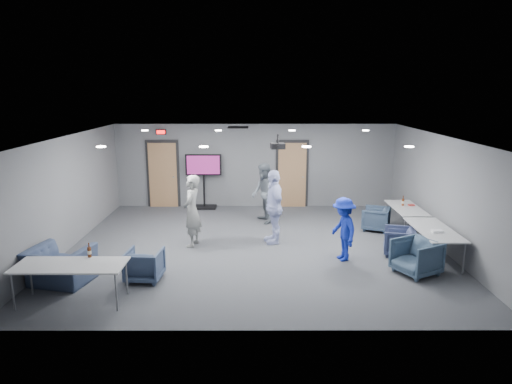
{
  "coord_description": "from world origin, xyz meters",
  "views": [
    {
      "loc": [
        0.0,
        -10.64,
        3.77
      ],
      "look_at": [
        0.02,
        0.78,
        1.2
      ],
      "focal_mm": 32.0,
      "sensor_mm": 36.0,
      "label": 1
    }
  ],
  "objects_px": {
    "chair_front_a": "(145,265)",
    "bottle_right": "(403,202)",
    "table_right_a": "(406,209)",
    "table_right_b": "(434,231)",
    "projector": "(278,146)",
    "person_b": "(264,193)",
    "table_front_left": "(70,267)",
    "tv_stand": "(204,178)",
    "chair_right_b": "(399,241)",
    "chair_front_b": "(60,266)",
    "bottle_front": "(89,252)",
    "person_d": "(343,229)",
    "chair_right_a": "(376,219)",
    "person_a": "(192,211)",
    "chair_right_c": "(416,257)",
    "person_c": "(274,207)"
  },
  "relations": [
    {
      "from": "chair_front_b",
      "to": "tv_stand",
      "type": "bearing_deg",
      "value": -97.88
    },
    {
      "from": "bottle_front",
      "to": "bottle_right",
      "type": "relative_size",
      "value": 1.02
    },
    {
      "from": "person_c",
      "to": "table_front_left",
      "type": "distance_m",
      "value": 5.03
    },
    {
      "from": "bottle_front",
      "to": "tv_stand",
      "type": "bearing_deg",
      "value": 77.46
    },
    {
      "from": "chair_front_b",
      "to": "bottle_right",
      "type": "xyz_separation_m",
      "value": [
        7.82,
        3.36,
        0.46
      ]
    },
    {
      "from": "person_d",
      "to": "table_front_left",
      "type": "bearing_deg",
      "value": -82.55
    },
    {
      "from": "chair_front_a",
      "to": "chair_front_b",
      "type": "distance_m",
      "value": 1.64
    },
    {
      "from": "projector",
      "to": "chair_front_a",
      "type": "bearing_deg",
      "value": -141.55
    },
    {
      "from": "person_d",
      "to": "chair_right_c",
      "type": "bearing_deg",
      "value": 44.64
    },
    {
      "from": "chair_front_a",
      "to": "table_right_b",
      "type": "bearing_deg",
      "value": -165.51
    },
    {
      "from": "chair_right_b",
      "to": "person_b",
      "type": "bearing_deg",
      "value": -114.86
    },
    {
      "from": "table_front_left",
      "to": "tv_stand",
      "type": "xyz_separation_m",
      "value": [
        1.65,
        6.75,
        0.31
      ]
    },
    {
      "from": "person_d",
      "to": "table_right_a",
      "type": "xyz_separation_m",
      "value": [
        2.03,
        1.88,
        -0.04
      ]
    },
    {
      "from": "chair_front_b",
      "to": "bottle_right",
      "type": "bearing_deg",
      "value": -144.15
    },
    {
      "from": "person_c",
      "to": "chair_front_b",
      "type": "bearing_deg",
      "value": -72.55
    },
    {
      "from": "table_front_left",
      "to": "tv_stand",
      "type": "bearing_deg",
      "value": 76.2
    },
    {
      "from": "chair_right_a",
      "to": "table_right_b",
      "type": "distance_m",
      "value": 2.38
    },
    {
      "from": "bottle_front",
      "to": "tv_stand",
      "type": "distance_m",
      "value": 6.54
    },
    {
      "from": "person_a",
      "to": "chair_front_b",
      "type": "height_order",
      "value": "person_a"
    },
    {
      "from": "chair_front_a",
      "to": "table_right_a",
      "type": "distance_m",
      "value": 6.93
    },
    {
      "from": "projector",
      "to": "bottle_right",
      "type": "bearing_deg",
      "value": 4.0
    },
    {
      "from": "chair_right_a",
      "to": "table_right_b",
      "type": "relative_size",
      "value": 0.37
    },
    {
      "from": "table_right_a",
      "to": "projector",
      "type": "distance_m",
      "value": 3.86
    },
    {
      "from": "projector",
      "to": "tv_stand",
      "type": "bearing_deg",
      "value": 120.57
    },
    {
      "from": "chair_front_b",
      "to": "projector",
      "type": "height_order",
      "value": "projector"
    },
    {
      "from": "person_d",
      "to": "bottle_right",
      "type": "height_order",
      "value": "person_d"
    },
    {
      "from": "chair_front_a",
      "to": "table_front_left",
      "type": "bearing_deg",
      "value": 47.59
    },
    {
      "from": "table_right_b",
      "to": "tv_stand",
      "type": "height_order",
      "value": "tv_stand"
    },
    {
      "from": "person_b",
      "to": "tv_stand",
      "type": "distance_m",
      "value": 2.54
    },
    {
      "from": "person_c",
      "to": "bottle_right",
      "type": "xyz_separation_m",
      "value": [
        3.5,
        0.87,
        -0.1
      ]
    },
    {
      "from": "chair_right_b",
      "to": "bottle_right",
      "type": "height_order",
      "value": "bottle_right"
    },
    {
      "from": "person_a",
      "to": "person_d",
      "type": "relative_size",
      "value": 1.23
    },
    {
      "from": "chair_front_a",
      "to": "bottle_right",
      "type": "xyz_separation_m",
      "value": [
        6.19,
        3.2,
        0.51
      ]
    },
    {
      "from": "table_right_b",
      "to": "projector",
      "type": "height_order",
      "value": "projector"
    },
    {
      "from": "person_c",
      "to": "chair_front_a",
      "type": "height_order",
      "value": "person_c"
    },
    {
      "from": "chair_right_b",
      "to": "chair_front_a",
      "type": "distance_m",
      "value": 5.77
    },
    {
      "from": "chair_right_b",
      "to": "table_front_left",
      "type": "relative_size",
      "value": 0.36
    },
    {
      "from": "person_d",
      "to": "chair_right_c",
      "type": "xyz_separation_m",
      "value": [
        1.38,
        -0.82,
        -0.35
      ]
    },
    {
      "from": "chair_right_a",
      "to": "chair_front_b",
      "type": "height_order",
      "value": "chair_front_b"
    },
    {
      "from": "chair_right_b",
      "to": "bottle_front",
      "type": "bearing_deg",
      "value": -56.52
    },
    {
      "from": "chair_front_b",
      "to": "chair_right_b",
      "type": "bearing_deg",
      "value": -154.88
    },
    {
      "from": "table_front_left",
      "to": "bottle_front",
      "type": "xyz_separation_m",
      "value": [
        0.23,
        0.36,
        0.14
      ]
    },
    {
      "from": "chair_right_b",
      "to": "table_right_a",
      "type": "bearing_deg",
      "value": 172.97
    },
    {
      "from": "tv_stand",
      "to": "table_right_a",
      "type": "bearing_deg",
      "value": -25.91
    },
    {
      "from": "person_c",
      "to": "projector",
      "type": "distance_m",
      "value": 1.51
    },
    {
      "from": "person_b",
      "to": "projector",
      "type": "bearing_deg",
      "value": -3.33
    },
    {
      "from": "person_d",
      "to": "table_front_left",
      "type": "xyz_separation_m",
      "value": [
        -5.27,
        -2.12,
        -0.03
      ]
    },
    {
      "from": "chair_right_a",
      "to": "table_right_a",
      "type": "distance_m",
      "value": 0.86
    },
    {
      "from": "chair_right_b",
      "to": "chair_front_b",
      "type": "relative_size",
      "value": 0.62
    },
    {
      "from": "chair_right_c",
      "to": "chair_right_a",
      "type": "bearing_deg",
      "value": 152.77
    }
  ]
}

